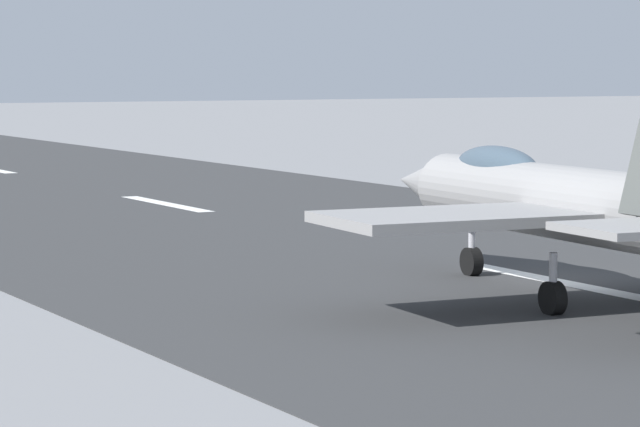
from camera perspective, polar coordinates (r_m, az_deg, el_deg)
The scene contains 4 objects.
ground_plane at distance 40.28m, azimuth 8.46°, elevation -2.46°, with size 400.00×400.00×0.00m, color gray.
runway_strip at distance 40.27m, azimuth 8.47°, elevation -2.45°, with size 240.00×26.00×0.02m.
fighter_jet at distance 36.68m, azimuth 9.31°, elevation 0.47°, with size 16.26×13.26×5.56m.
crew_person at distance 53.16m, azimuth 6.57°, elevation 0.32°, with size 0.41×0.67×1.58m.
Camera 1 is at (-31.81, 24.10, 5.49)m, focal length 86.62 mm.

